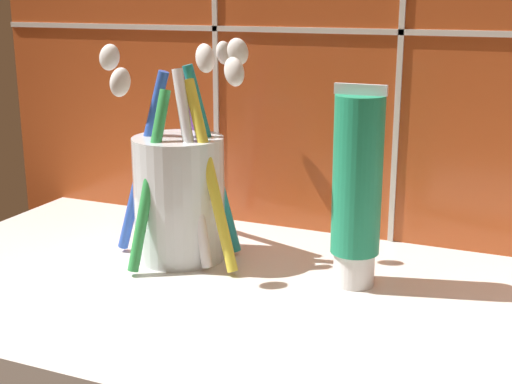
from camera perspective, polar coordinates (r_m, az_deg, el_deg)
The scene contains 3 objects.
sink_counter at distance 53.77cm, azimuth 5.02°, elevation -9.71°, with size 70.70×31.93×2.00cm, color silver.
toothbrush_cup at distance 60.39cm, azimuth -6.06°, elevation 0.19°, with size 14.55×16.78×18.70cm.
toothpaste_tube at distance 54.29cm, azimuth 8.07°, elevation 0.31°, with size 3.95×3.77×15.61cm.
Camera 1 is at (14.96, -46.34, 23.81)cm, focal length 50.00 mm.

